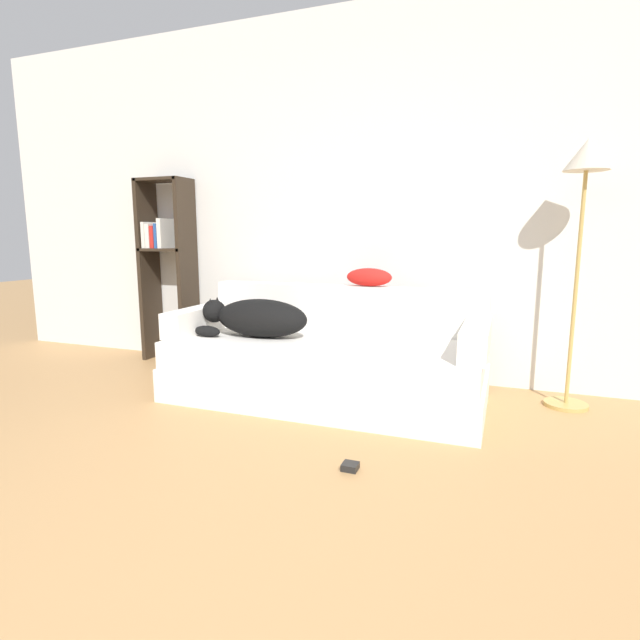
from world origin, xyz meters
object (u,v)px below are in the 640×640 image
(couch, at_px, (325,370))
(laptop, at_px, (347,342))
(floor_lamp, at_px, (584,193))
(power_adapter, at_px, (350,466))
(throw_pillow, at_px, (369,277))
(bookshelf, at_px, (166,258))
(dog, at_px, (257,318))

(couch, relative_size, laptop, 5.57)
(floor_lamp, xyz_separation_m, power_adapter, (-1.02, -1.31, -1.30))
(couch, relative_size, throw_pillow, 6.24)
(power_adapter, bearing_deg, couch, 116.60)
(throw_pillow, distance_m, floor_lamp, 1.41)
(bookshelf, bearing_deg, throw_pillow, -4.07)
(bookshelf, bearing_deg, power_adapter, -34.77)
(bookshelf, bearing_deg, dog, -26.73)
(couch, distance_m, bookshelf, 1.85)
(dog, distance_m, throw_pillow, 0.84)
(couch, height_order, power_adapter, couch)
(laptop, relative_size, power_adapter, 4.99)
(bookshelf, bearing_deg, floor_lamp, -2.60)
(couch, distance_m, floor_lamp, 1.90)
(laptop, distance_m, bookshelf, 1.94)
(power_adapter, bearing_deg, throw_pillow, 101.93)
(dog, height_order, bookshelf, bookshelf)
(dog, height_order, floor_lamp, floor_lamp)
(throw_pillow, xyz_separation_m, power_adapter, (0.28, -1.32, -0.76))
(throw_pillow, xyz_separation_m, bookshelf, (-1.81, 0.13, 0.10))
(laptop, height_order, bookshelf, bookshelf)
(power_adapter, bearing_deg, floor_lamp, 52.05)
(throw_pillow, bearing_deg, bookshelf, 175.93)
(laptop, bearing_deg, bookshelf, 161.03)
(dog, bearing_deg, laptop, 1.48)
(power_adapter, bearing_deg, dog, 137.02)
(bookshelf, height_order, power_adapter, bookshelf)
(dog, relative_size, floor_lamp, 0.48)
(power_adapter, bearing_deg, laptop, 108.76)
(laptop, bearing_deg, throw_pillow, 85.92)
(laptop, xyz_separation_m, power_adapter, (0.30, -0.88, -0.39))
(couch, xyz_separation_m, bookshelf, (-1.64, 0.54, 0.68))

